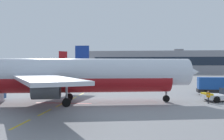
# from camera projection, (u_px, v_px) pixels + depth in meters

# --- Properties ---
(ground) EXTENTS (400.00, 400.00, 0.00)m
(ground) POSITION_uv_depth(u_px,v_px,m) (197.00, 92.00, 51.22)
(ground) COLOR gray
(apron_paint_markings) EXTENTS (8.00, 94.39, 0.01)m
(apron_paint_markings) POSITION_uv_depth(u_px,v_px,m) (86.00, 92.00, 50.41)
(apron_paint_markings) COLOR yellow
(apron_paint_markings) RESTS_ON ground
(airliner_foreground) EXTENTS (34.62, 33.88, 12.20)m
(airliner_foreground) POSITION_uv_depth(u_px,v_px,m) (78.00, 75.00, 35.26)
(airliner_foreground) COLOR silver
(airliner_foreground) RESTS_ON ground
(airliner_mid_left) EXTENTS (30.68, 30.64, 10.79)m
(airliner_mid_left) POSITION_uv_depth(u_px,v_px,m) (41.00, 72.00, 72.37)
(airliner_mid_left) COLOR silver
(airliner_mid_left) RESTS_ON ground
(airliner_far_center) EXTENTS (26.87, 28.89, 11.11)m
(airliner_far_center) POSITION_uv_depth(u_px,v_px,m) (85.00, 69.00, 113.30)
(airliner_far_center) COLOR silver
(airliner_far_center) RESTS_ON ground
(catering_truck) EXTENTS (7.14, 3.03, 3.14)m
(catering_truck) POSITION_uv_depth(u_px,v_px,m) (216.00, 86.00, 45.63)
(catering_truck) COLOR black
(catering_truck) RESTS_ON ground
(ground_crew_worker) EXTENTS (0.46, 0.65, 1.74)m
(ground_crew_worker) POSITION_uv_depth(u_px,v_px,m) (208.00, 96.00, 35.12)
(ground_crew_worker) COLOR #232328
(ground_crew_worker) RESTS_ON ground
(terminal_satellite) EXTENTS (90.20, 24.40, 16.41)m
(terminal_satellite) POSITION_uv_depth(u_px,v_px,m) (158.00, 63.00, 173.54)
(terminal_satellite) COLOR gray
(terminal_satellite) RESTS_ON ground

